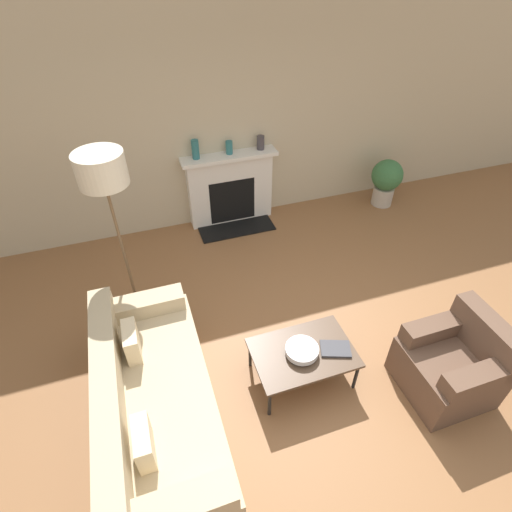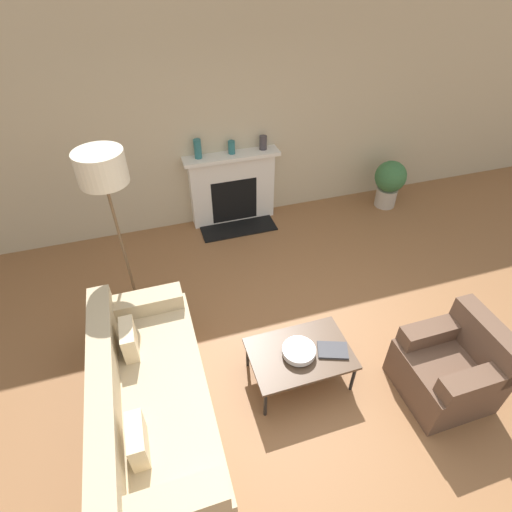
{
  "view_description": "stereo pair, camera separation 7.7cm",
  "coord_description": "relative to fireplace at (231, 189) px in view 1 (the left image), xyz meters",
  "views": [
    {
      "loc": [
        -1.33,
        -1.81,
        3.41
      ],
      "look_at": [
        -0.2,
        1.56,
        0.45
      ],
      "focal_mm": 28.0,
      "sensor_mm": 36.0,
      "label": 1
    },
    {
      "loc": [
        -1.26,
        -1.83,
        3.41
      ],
      "look_at": [
        -0.2,
        1.56,
        0.45
      ],
      "focal_mm": 28.0,
      "sensor_mm": 36.0,
      "label": 2
    }
  ],
  "objects": [
    {
      "name": "ground_plane",
      "position": [
        0.09,
        -3.01,
        -0.51
      ],
      "size": [
        18.0,
        18.0,
        0.0
      ],
      "primitive_type": "plane",
      "color": "brown"
    },
    {
      "name": "mantel_vase_center_left",
      "position": [
        0.01,
        0.02,
        0.62
      ],
      "size": [
        0.09,
        0.09,
        0.17
      ],
      "color": "#28666B",
      "rests_on": "fireplace"
    },
    {
      "name": "mantel_vase_center_right",
      "position": [
        0.45,
        0.02,
        0.63
      ],
      "size": [
        0.1,
        0.1,
        0.19
      ],
      "color": "#3D383D",
      "rests_on": "fireplace"
    },
    {
      "name": "coffee_table",
      "position": [
        -0.11,
        -2.82,
        -0.16
      ],
      "size": [
        0.94,
        0.63,
        0.38
      ],
      "color": "#4C3828",
      "rests_on": "ground_plane"
    },
    {
      "name": "book",
      "position": [
        0.18,
        -2.89,
        -0.12
      ],
      "size": [
        0.32,
        0.27,
        0.02
      ],
      "rotation": [
        0.0,
        0.0,
        -0.35
      ],
      "color": "#38383D",
      "rests_on": "coffee_table"
    },
    {
      "name": "armchair_near",
      "position": [
        1.15,
        -3.34,
        -0.19
      ],
      "size": [
        0.74,
        0.73,
        0.83
      ],
      "rotation": [
        0.0,
        0.0,
        -1.57
      ],
      "color": "brown",
      "rests_on": "ground_plane"
    },
    {
      "name": "bowl",
      "position": [
        -0.13,
        -2.83,
        -0.08
      ],
      "size": [
        0.31,
        0.31,
        0.08
      ],
      "color": "silver",
      "rests_on": "coffee_table"
    },
    {
      "name": "fireplace",
      "position": [
        0.0,
        0.0,
        0.0
      ],
      "size": [
        1.31,
        0.59,
        1.05
      ],
      "color": "silver",
      "rests_on": "ground_plane"
    },
    {
      "name": "couch",
      "position": [
        -1.48,
        -2.85,
        -0.21
      ],
      "size": [
        0.89,
        2.08,
        0.77
      ],
      "rotation": [
        0.0,
        0.0,
        1.57
      ],
      "color": "tan",
      "rests_on": "ground_plane"
    },
    {
      "name": "potted_plant",
      "position": [
        2.36,
        -0.33,
        -0.09
      ],
      "size": [
        0.47,
        0.47,
        0.73
      ],
      "color": "#B2A899",
      "rests_on": "ground_plane"
    },
    {
      "name": "floor_lamp",
      "position": [
        -1.52,
        -1.37,
        1.14
      ],
      "size": [
        0.44,
        0.44,
        1.91
      ],
      "color": "brown",
      "rests_on": "ground_plane"
    },
    {
      "name": "mantel_vase_left",
      "position": [
        -0.44,
        0.02,
        0.66
      ],
      "size": [
        0.1,
        0.1,
        0.25
      ],
      "color": "#28666B",
      "rests_on": "fireplace"
    },
    {
      "name": "wall_back",
      "position": [
        0.09,
        0.15,
        0.94
      ],
      "size": [
        18.0,
        0.06,
        2.9
      ],
      "color": "#BCAD8E",
      "rests_on": "ground_plane"
    }
  ]
}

